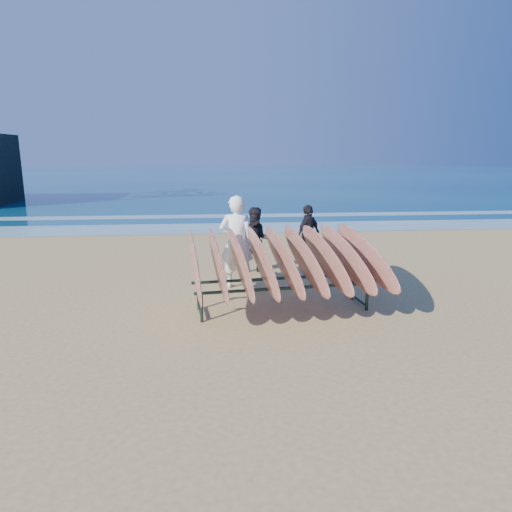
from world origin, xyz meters
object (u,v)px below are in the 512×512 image
(person_white, at_px, (237,242))
(surfboard_rack, at_px, (283,260))
(person_dark_b, at_px, (308,235))
(person_dark_a, at_px, (257,241))

(person_white, bearing_deg, surfboard_rack, 125.47)
(person_dark_b, bearing_deg, person_dark_a, -13.58)
(person_dark_a, distance_m, person_dark_b, 1.59)
(person_dark_b, bearing_deg, person_white, 1.65)
(person_white, bearing_deg, person_dark_a, -106.23)
(surfboard_rack, bearing_deg, person_white, 110.28)
(person_dark_a, xyz_separation_m, person_dark_b, (1.38, 0.78, -0.02))
(person_dark_a, bearing_deg, surfboard_rack, -86.82)
(surfboard_rack, bearing_deg, person_dark_b, 64.89)
(surfboard_rack, distance_m, person_dark_a, 2.62)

